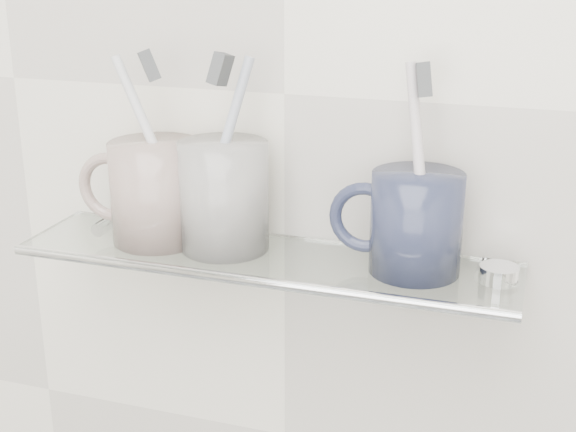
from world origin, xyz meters
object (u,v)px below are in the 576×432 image
at_px(mug_center, 224,196).
at_px(mug_right, 416,223).
at_px(shelf_glass, 265,258).
at_px(mug_left, 156,192).

xyz_separation_m(mug_center, mug_right, (0.19, 0.00, -0.01)).
relative_size(shelf_glass, mug_right, 5.20).
bearing_deg(shelf_glass, mug_center, 173.58).
xyz_separation_m(shelf_glass, mug_center, (-0.04, 0.00, 0.06)).
xyz_separation_m(shelf_glass, mug_right, (0.15, 0.00, 0.05)).
distance_m(shelf_glass, mug_right, 0.16).
bearing_deg(mug_right, mug_center, -162.83).
height_order(shelf_glass, mug_center, mug_center).
xyz_separation_m(mug_left, mug_right, (0.27, 0.00, -0.00)).
height_order(shelf_glass, mug_left, mug_left).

